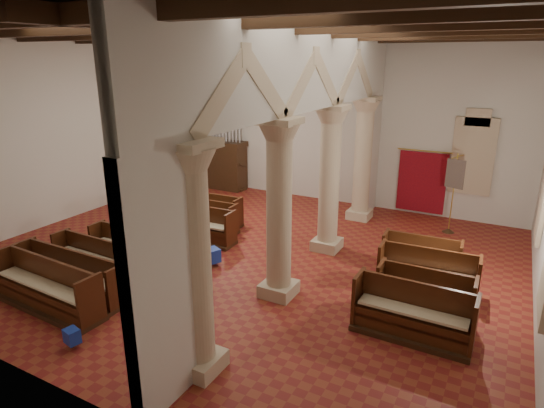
{
  "coord_description": "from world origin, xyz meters",
  "views": [
    {
      "loc": [
        6.09,
        -9.83,
        5.22
      ],
      "look_at": [
        0.55,
        0.5,
        1.45
      ],
      "focal_mm": 30.0,
      "sensor_mm": 36.0,
      "label": 1
    }
  ],
  "objects_px": {
    "nave_pew_0": "(47,293)",
    "aisle_pew_0": "(412,320)",
    "pipe_organ": "(222,156)",
    "processional_banner": "(451,208)",
    "lectern": "(239,179)"
  },
  "relations": [
    {
      "from": "processional_banner",
      "to": "nave_pew_0",
      "type": "xyz_separation_m",
      "value": [
        -7.02,
        -8.96,
        -0.45
      ]
    },
    {
      "from": "processional_banner",
      "to": "aisle_pew_0",
      "type": "distance_m",
      "value": 6.33
    },
    {
      "from": "lectern",
      "to": "aisle_pew_0",
      "type": "bearing_deg",
      "value": -38.23
    },
    {
      "from": "processional_banner",
      "to": "aisle_pew_0",
      "type": "relative_size",
      "value": 1.1
    },
    {
      "from": "aisle_pew_0",
      "to": "processional_banner",
      "type": "bearing_deg",
      "value": 92.26
    },
    {
      "from": "nave_pew_0",
      "to": "aisle_pew_0",
      "type": "height_order",
      "value": "aisle_pew_0"
    },
    {
      "from": "pipe_organ",
      "to": "processional_banner",
      "type": "relative_size",
      "value": 1.75
    },
    {
      "from": "aisle_pew_0",
      "to": "nave_pew_0",
      "type": "bearing_deg",
      "value": -159.04
    },
    {
      "from": "processional_banner",
      "to": "nave_pew_0",
      "type": "relative_size",
      "value": 0.84
    },
    {
      "from": "processional_banner",
      "to": "aisle_pew_0",
      "type": "xyz_separation_m",
      "value": [
        0.17,
        -6.31,
        -0.44
      ]
    },
    {
      "from": "lectern",
      "to": "aisle_pew_0",
      "type": "distance_m",
      "value": 11.17
    },
    {
      "from": "processional_banner",
      "to": "nave_pew_0",
      "type": "height_order",
      "value": "processional_banner"
    },
    {
      "from": "pipe_organ",
      "to": "processional_banner",
      "type": "distance_m",
      "value": 9.25
    },
    {
      "from": "nave_pew_0",
      "to": "aisle_pew_0",
      "type": "bearing_deg",
      "value": 22.73
    },
    {
      "from": "lectern",
      "to": "nave_pew_0",
      "type": "height_order",
      "value": "lectern"
    }
  ]
}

